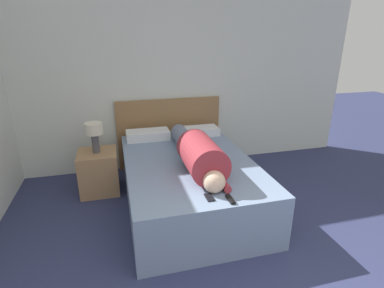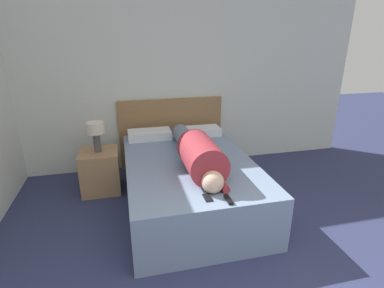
{
  "view_description": "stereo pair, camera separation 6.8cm",
  "coord_description": "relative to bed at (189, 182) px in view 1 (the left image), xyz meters",
  "views": [
    {
      "loc": [
        -0.85,
        -0.5,
        1.91
      ],
      "look_at": [
        -0.1,
        2.37,
        0.81
      ],
      "focal_mm": 28.0,
      "sensor_mm": 36.0,
      "label": 1
    },
    {
      "loc": [
        -0.78,
        -0.52,
        1.91
      ],
      "look_at": [
        -0.1,
        2.37,
        0.81
      ],
      "focal_mm": 28.0,
      "sensor_mm": 36.0,
      "label": 2
    }
  ],
  "objects": [
    {
      "name": "bed",
      "position": [
        0.0,
        0.0,
        0.0
      ],
      "size": [
        1.4,
        2.1,
        0.56
      ],
      "color": "#7589A8",
      "rests_on": "ground_plane"
    },
    {
      "name": "wall_back",
      "position": [
        0.1,
        1.24,
        1.02
      ],
      "size": [
        5.53,
        0.06,
        2.6
      ],
      "color": "silver",
      "rests_on": "ground_plane"
    },
    {
      "name": "pillow_near_headboard",
      "position": [
        -0.36,
        0.84,
        0.34
      ],
      "size": [
        0.57,
        0.29,
        0.12
      ],
      "color": "white",
      "rests_on": "bed"
    },
    {
      "name": "tv_remote",
      "position": [
        0.14,
        -0.94,
        0.29
      ],
      "size": [
        0.04,
        0.15,
        0.02
      ],
      "color": "black",
      "rests_on": "bed"
    },
    {
      "name": "headboard",
      "position": [
        -0.0,
        1.17,
        0.23
      ],
      "size": [
        1.52,
        0.04,
        1.03
      ],
      "color": "olive",
      "rests_on": "ground_plane"
    },
    {
      "name": "cell_phone",
      "position": [
        -0.03,
        -0.85,
        0.29
      ],
      "size": [
        0.06,
        0.13,
        0.01
      ],
      "color": "black",
      "rests_on": "bed"
    },
    {
      "name": "pillow_second",
      "position": [
        0.36,
        0.84,
        0.33
      ],
      "size": [
        0.54,
        0.29,
        0.1
      ],
      "color": "white",
      "rests_on": "bed"
    },
    {
      "name": "nightstand",
      "position": [
        -1.02,
        0.58,
        -0.01
      ],
      "size": [
        0.47,
        0.47,
        0.54
      ],
      "color": "#A37A51",
      "rests_on": "ground_plane"
    },
    {
      "name": "table_lamp",
      "position": [
        -1.02,
        0.58,
        0.52
      ],
      "size": [
        0.21,
        0.21,
        0.37
      ],
      "color": "#4C4C51",
      "rests_on": "nightstand"
    },
    {
      "name": "person_lying",
      "position": [
        0.05,
        -0.23,
        0.44
      ],
      "size": [
        0.38,
        1.6,
        0.38
      ],
      "color": "#DBB293",
      "rests_on": "bed"
    }
  ]
}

